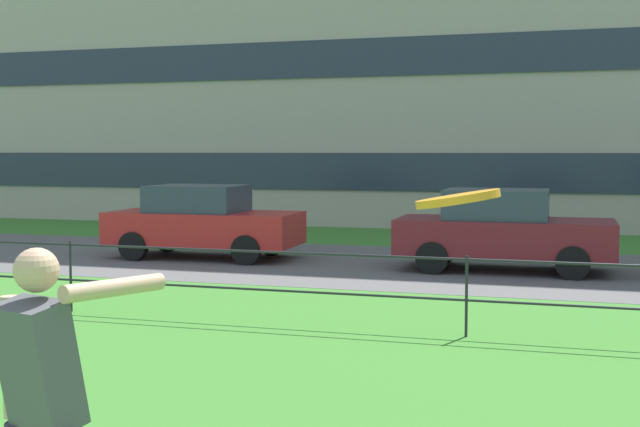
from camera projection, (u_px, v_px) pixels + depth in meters
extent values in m
cube|color=#565454|center=(505.00, 270.00, 15.94)|extent=(80.00, 6.27, 0.01)
cylinder|color=#232328|center=(71.00, 276.00, 11.76)|extent=(0.04, 0.04, 1.00)
cylinder|color=#232328|center=(466.00, 296.00, 10.15)|extent=(0.04, 0.04, 1.00)
cylinder|color=#232328|center=(466.00, 300.00, 10.15)|extent=(33.21, 0.03, 0.03)
cylinder|color=#232328|center=(467.00, 259.00, 10.11)|extent=(33.21, 0.03, 0.03)
cube|color=#4C4C51|center=(39.00, 365.00, 4.08)|extent=(0.45, 0.43, 0.67)
sphere|color=tan|center=(36.00, 270.00, 4.05)|extent=(0.22, 0.22, 0.22)
cylinder|color=tan|center=(114.00, 288.00, 4.19)|extent=(0.28, 0.62, 0.11)
cylinder|color=tan|center=(11.00, 357.00, 4.21)|extent=(0.09, 0.09, 0.62)
cylinder|color=orange|center=(458.00, 199.00, 2.66)|extent=(0.28, 0.28, 0.07)
cube|color=red|center=(204.00, 228.00, 17.67)|extent=(4.04, 1.81, 0.68)
cube|color=#2D3847|center=(198.00, 199.00, 17.66)|extent=(1.94, 1.57, 0.56)
cylinder|color=black|center=(272.00, 242.00, 18.14)|extent=(0.61, 0.22, 0.60)
cylinder|color=black|center=(246.00, 250.00, 16.59)|extent=(0.61, 0.22, 0.60)
cylinder|color=black|center=(168.00, 238.00, 18.80)|extent=(0.61, 0.22, 0.60)
cylinder|color=black|center=(133.00, 246.00, 17.24)|extent=(0.61, 0.22, 0.60)
cube|color=maroon|center=(504.00, 237.00, 15.75)|extent=(4.02, 1.74, 0.68)
cube|color=#2D3847|center=(497.00, 204.00, 15.75)|extent=(1.92, 1.54, 0.56)
cylinder|color=black|center=(572.00, 252.00, 16.20)|extent=(0.60, 0.21, 0.60)
cylinder|color=black|center=(573.00, 263.00, 14.66)|extent=(0.60, 0.21, 0.60)
cylinder|color=black|center=(444.00, 248.00, 16.90)|extent=(0.60, 0.21, 0.60)
cylinder|color=black|center=(432.00, 258.00, 15.35)|extent=(0.60, 0.21, 0.60)
cube|color=#283342|center=(263.00, 171.00, 25.43)|extent=(28.30, 0.06, 1.10)
cube|color=#283342|center=(263.00, 61.00, 25.18)|extent=(28.30, 0.06, 1.10)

